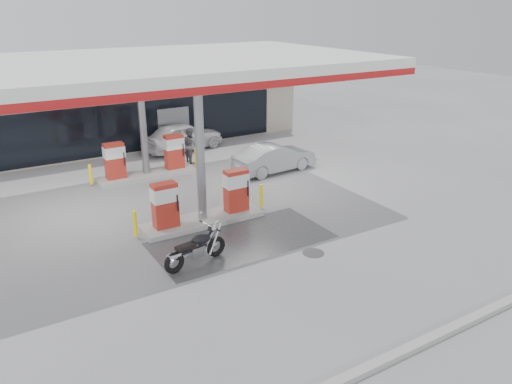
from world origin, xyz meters
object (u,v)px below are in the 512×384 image
Objects in this scene: pump_island_far at (146,162)px; sedan_white at (183,136)px; pump_island_near at (202,204)px; parked_motorcycle at (197,249)px; hatchback_silver at (275,158)px; attendant at (190,145)px.

sedan_white is at bearing 44.94° from pump_island_far.
sedan_white is (3.21, 9.20, 0.05)m from pump_island_near.
pump_island_far is 8.84m from parked_motorcycle.
hatchback_silver is (6.94, 6.31, 0.16)m from parked_motorcycle.
attendant is 4.41m from hatchback_silver.
pump_island_near and pump_island_far have the same top height.
attendant reaches higher than parked_motorcycle.
sedan_white is at bearing 17.42° from hatchback_silver.
attendant reaches higher than sedan_white.
parked_motorcycle is 12.80m from sedan_white.
pump_island_near is 2.31× the size of parked_motorcycle.
pump_island_near is 1.27× the size of hatchback_silver.
pump_island_far reaches higher than sedan_white.
attendant is at bearing 20.63° from pump_island_far.
sedan_white is 1.10× the size of hatchback_silver.
pump_island_near reaches higher than hatchback_silver.
pump_island_far is 2.31× the size of parked_motorcycle.
pump_island_near is 1.00× the size of pump_island_far.
pump_island_near is at bearing -90.00° from pump_island_far.
sedan_white is 2.27m from attendant.
parked_motorcycle is at bearing 146.77° from sedan_white.
attendant is (-0.55, -2.20, 0.11)m from sedan_white.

